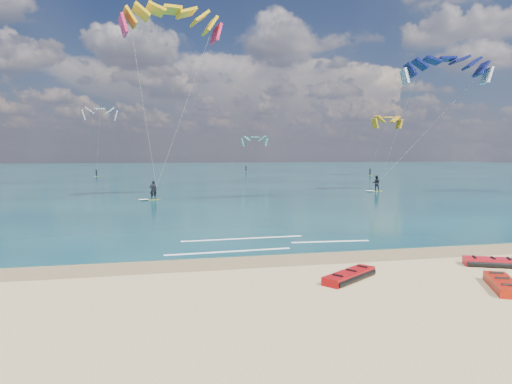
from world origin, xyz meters
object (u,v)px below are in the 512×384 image
Objects in this scene: kitesurfer_main at (162,95)px; packed_kite_mid at (490,266)px; packed_kite_right at (503,289)px; packed_kite_left at (349,280)px; kitesurfer_far at (411,119)px.

packed_kite_mid is at bearing -96.99° from kitesurfer_main.
kitesurfer_main reaches higher than packed_kite_right.
packed_kite_mid is at bearing -29.45° from packed_kite_left.
packed_kite_right is at bearing -102.14° from kitesurfer_main.
kitesurfer_far is (17.10, 34.57, 8.58)m from packed_kite_right.
packed_kite_left is 30.92m from kitesurfer_main.
packed_kite_right is 39.52m from kitesurfer_far.
kitesurfer_far is (21.81, 32.35, 8.58)m from packed_kite_left.
kitesurfer_main is (-6.27, 28.54, 10.13)m from packed_kite_left.
packed_kite_mid is 0.87× the size of packed_kite_right.
packed_kite_mid is (6.60, 0.68, 0.00)m from packed_kite_left.
kitesurfer_main is at bearing 67.08° from packed_kite_left.
packed_kite_right is 34.20m from kitesurfer_main.
kitesurfer_main is (-12.86, 27.86, 10.13)m from packed_kite_mid.
packed_kite_left is 0.17× the size of kitesurfer_far.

